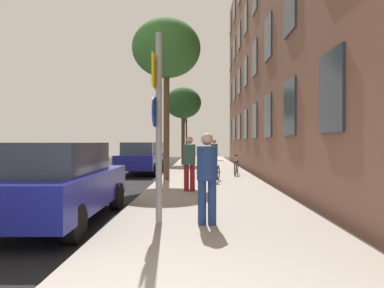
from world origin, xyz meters
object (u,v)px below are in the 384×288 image
object	(u,v)px
tree_near	(166,50)
traffic_light	(185,128)
pedestrian_2	(214,153)
car_2	(153,154)
pedestrian_1	(189,160)
sign_post	(158,118)
car_1	(141,158)
pedestrian_0	(207,172)
car_0	(58,182)
bicycle_1	(236,167)
bicycle_2	(216,164)
bicycle_0	(216,173)
tree_far	(183,103)

from	to	relation	value
tree_near	traffic_light	bearing A→B (deg)	89.14
traffic_light	pedestrian_2	bearing A→B (deg)	-78.43
tree_near	pedestrian_2	world-z (taller)	tree_near
tree_near	car_2	distance (m)	10.86
traffic_light	pedestrian_1	world-z (taller)	traffic_light
sign_post	car_1	distance (m)	11.16
car_1	pedestrian_2	bearing A→B (deg)	10.13
pedestrian_1	traffic_light	bearing A→B (deg)	92.79
pedestrian_0	car_1	distance (m)	11.41
traffic_light	car_0	size ratio (longest dim) A/B	0.93
pedestrian_0	car_2	bearing A→B (deg)	101.03
bicycle_1	car_1	bearing A→B (deg)	162.20
bicycle_2	car_2	distance (m)	6.72
bicycle_2	car_0	xyz separation A→B (m)	(-3.72, -11.30, 0.35)
traffic_light	bicycle_1	size ratio (longest dim) A/B	2.44
pedestrian_1	car_1	bearing A→B (deg)	111.56
bicycle_0	car_0	bearing A→B (deg)	-119.14
bicycle_0	car_1	size ratio (longest dim) A/B	0.36
bicycle_0	bicycle_1	xyz separation A→B (m)	(1.06, 2.73, 0.02)
sign_post	car_0	size ratio (longest dim) A/B	0.83
tree_near	bicycle_1	distance (m)	6.14
tree_far	pedestrian_0	size ratio (longest dim) A/B	3.19
tree_near	bicycle_2	distance (m)	6.93
pedestrian_0	car_0	distance (m)	3.01
car_1	bicycle_1	bearing A→B (deg)	-17.80
bicycle_0	bicycle_2	distance (m)	5.05
bicycle_2	pedestrian_0	size ratio (longest dim) A/B	1.01
bicycle_1	bicycle_2	size ratio (longest dim) A/B	0.96
bicycle_0	pedestrian_2	xyz separation A→B (m)	(0.13, 4.91, 0.61)
bicycle_0	bicycle_1	bearing A→B (deg)	68.71
traffic_light	pedestrian_2	world-z (taller)	traffic_light
bicycle_0	pedestrian_1	distance (m)	2.76
car_2	car_0	bearing A→B (deg)	-88.72
bicycle_1	pedestrian_2	distance (m)	2.44
traffic_light	tree_near	size ratio (longest dim) A/B	0.61
tree_far	bicycle_1	xyz separation A→B (m)	(2.85, -7.96, -3.89)
tree_near	pedestrian_2	xyz separation A→B (m)	(2.13, 4.22, -4.33)
sign_post	car_0	world-z (taller)	sign_post
car_0	car_2	distance (m)	16.63
sign_post	pedestrian_1	world-z (taller)	sign_post
traffic_light	bicycle_2	bearing A→B (deg)	-77.65
pedestrian_1	pedestrian_2	world-z (taller)	pedestrian_1
pedestrian_0	pedestrian_1	xyz separation A→B (m)	(-0.45, 4.23, 0.01)
car_0	traffic_light	bearing A→B (deg)	85.28
tree_far	traffic_light	bearing A→B (deg)	90.02
car_0	tree_near	bearing A→B (deg)	77.87
bicycle_2	pedestrian_2	bearing A→B (deg)	-126.81
sign_post	bicycle_2	size ratio (longest dim) A/B	2.09
bicycle_2	car_2	xyz separation A→B (m)	(-4.10, 5.32, 0.35)
sign_post	bicycle_0	xyz separation A→B (m)	(1.45, 6.64, -1.63)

